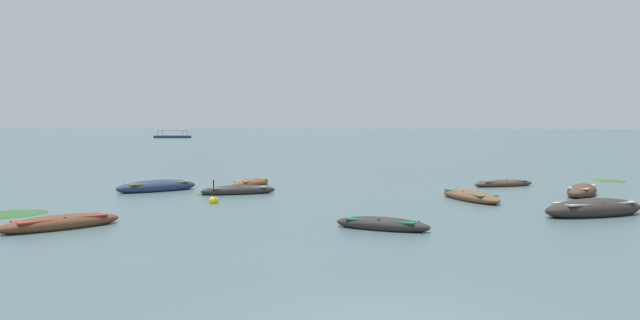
{
  "coord_description": "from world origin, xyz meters",
  "views": [
    {
      "loc": [
        -1.79,
        -9.86,
        3.28
      ],
      "look_at": [
        1.5,
        36.88,
        0.85
      ],
      "focal_mm": 35.76,
      "sensor_mm": 36.0,
      "label": 1
    }
  ],
  "objects_px": {
    "rowboat_0": "(61,223)",
    "mooring_buoy": "(214,201)",
    "rowboat_6": "(238,190)",
    "rowboat_4": "(382,224)",
    "rowboat_3": "(157,187)",
    "rowboat_7": "(470,196)",
    "rowboat_8": "(582,191)",
    "rowboat_5": "(251,183)",
    "ferry_0": "(172,137)",
    "rowboat_2": "(594,209)",
    "rowboat_1": "(504,184)"
  },
  "relations": [
    {
      "from": "rowboat_5",
      "to": "rowboat_6",
      "type": "xyz_separation_m",
      "value": [
        -0.45,
        -4.44,
        0.01
      ]
    },
    {
      "from": "rowboat_3",
      "to": "mooring_buoy",
      "type": "relative_size",
      "value": 3.73
    },
    {
      "from": "rowboat_5",
      "to": "mooring_buoy",
      "type": "xyz_separation_m",
      "value": [
        -1.3,
        -8.14,
        -0.06
      ]
    },
    {
      "from": "rowboat_8",
      "to": "rowboat_4",
      "type": "bearing_deg",
      "value": -140.37
    },
    {
      "from": "rowboat_7",
      "to": "mooring_buoy",
      "type": "xyz_separation_m",
      "value": [
        -11.42,
        -0.42,
        -0.07
      ]
    },
    {
      "from": "ferry_0",
      "to": "mooring_buoy",
      "type": "xyz_separation_m",
      "value": [
        28.0,
        -165.36,
        -0.34
      ]
    },
    {
      "from": "rowboat_4",
      "to": "mooring_buoy",
      "type": "distance_m",
      "value": 9.63
    },
    {
      "from": "rowboat_8",
      "to": "ferry_0",
      "type": "xyz_separation_m",
      "value": [
        -45.33,
        163.5,
        0.22
      ]
    },
    {
      "from": "rowboat_2",
      "to": "rowboat_8",
      "type": "height_order",
      "value": "rowboat_2"
    },
    {
      "from": "rowboat_0",
      "to": "rowboat_1",
      "type": "bearing_deg",
      "value": 34.35
    },
    {
      "from": "rowboat_6",
      "to": "rowboat_4",
      "type": "bearing_deg",
      "value": -64.88
    },
    {
      "from": "rowboat_2",
      "to": "rowboat_5",
      "type": "xyz_separation_m",
      "value": [
        -13.16,
        12.98,
        -0.08
      ]
    },
    {
      "from": "rowboat_3",
      "to": "mooring_buoy",
      "type": "height_order",
      "value": "mooring_buoy"
    },
    {
      "from": "mooring_buoy",
      "to": "ferry_0",
      "type": "bearing_deg",
      "value": 99.61
    },
    {
      "from": "rowboat_1",
      "to": "ferry_0",
      "type": "height_order",
      "value": "ferry_0"
    },
    {
      "from": "rowboat_2",
      "to": "mooring_buoy",
      "type": "height_order",
      "value": "mooring_buoy"
    },
    {
      "from": "rowboat_4",
      "to": "mooring_buoy",
      "type": "xyz_separation_m",
      "value": [
        -6.08,
        7.46,
        -0.05
      ]
    },
    {
      "from": "rowboat_6",
      "to": "rowboat_8",
      "type": "height_order",
      "value": "rowboat_8"
    },
    {
      "from": "rowboat_3",
      "to": "rowboat_6",
      "type": "xyz_separation_m",
      "value": [
        4.25,
        -1.74,
        -0.05
      ]
    },
    {
      "from": "rowboat_1",
      "to": "rowboat_7",
      "type": "distance_m",
      "value": 7.46
    },
    {
      "from": "rowboat_7",
      "to": "ferry_0",
      "type": "bearing_deg",
      "value": 103.44
    },
    {
      "from": "rowboat_3",
      "to": "ferry_0",
      "type": "relative_size",
      "value": 0.39
    },
    {
      "from": "rowboat_0",
      "to": "mooring_buoy",
      "type": "xyz_separation_m",
      "value": [
        4.28,
        6.57,
        -0.07
      ]
    },
    {
      "from": "rowboat_8",
      "to": "mooring_buoy",
      "type": "distance_m",
      "value": 17.43
    },
    {
      "from": "rowboat_1",
      "to": "rowboat_3",
      "type": "relative_size",
      "value": 0.9
    },
    {
      "from": "rowboat_2",
      "to": "ferry_0",
      "type": "height_order",
      "value": "ferry_0"
    },
    {
      "from": "rowboat_4",
      "to": "rowboat_8",
      "type": "relative_size",
      "value": 0.87
    },
    {
      "from": "rowboat_8",
      "to": "ferry_0",
      "type": "relative_size",
      "value": 0.34
    },
    {
      "from": "rowboat_3",
      "to": "rowboat_1",
      "type": "bearing_deg",
      "value": 4.16
    },
    {
      "from": "rowboat_4",
      "to": "ferry_0",
      "type": "relative_size",
      "value": 0.29
    },
    {
      "from": "mooring_buoy",
      "to": "rowboat_6",
      "type": "bearing_deg",
      "value": 77.06
    },
    {
      "from": "rowboat_0",
      "to": "ferry_0",
      "type": "xyz_separation_m",
      "value": [
        -23.72,
        171.93,
        0.27
      ]
    },
    {
      "from": "rowboat_5",
      "to": "rowboat_8",
      "type": "distance_m",
      "value": 17.22
    },
    {
      "from": "rowboat_8",
      "to": "rowboat_3",
      "type": "bearing_deg",
      "value": 170.2
    },
    {
      "from": "rowboat_2",
      "to": "rowboat_3",
      "type": "bearing_deg",
      "value": 150.07
    },
    {
      "from": "rowboat_1",
      "to": "rowboat_6",
      "type": "bearing_deg",
      "value": -167.9
    },
    {
      "from": "rowboat_3",
      "to": "rowboat_6",
      "type": "bearing_deg",
      "value": -22.21
    },
    {
      "from": "rowboat_6",
      "to": "rowboat_5",
      "type": "bearing_deg",
      "value": 84.21
    },
    {
      "from": "rowboat_1",
      "to": "mooring_buoy",
      "type": "bearing_deg",
      "value": -156.03
    },
    {
      "from": "rowboat_5",
      "to": "rowboat_6",
      "type": "relative_size",
      "value": 0.88
    },
    {
      "from": "rowboat_3",
      "to": "rowboat_5",
      "type": "relative_size",
      "value": 1.26
    },
    {
      "from": "ferry_0",
      "to": "rowboat_0",
      "type": "bearing_deg",
      "value": -82.15
    },
    {
      "from": "rowboat_7",
      "to": "rowboat_8",
      "type": "bearing_deg",
      "value": 13.7
    },
    {
      "from": "rowboat_0",
      "to": "rowboat_8",
      "type": "relative_size",
      "value": 1.0
    },
    {
      "from": "rowboat_6",
      "to": "ferry_0",
      "type": "height_order",
      "value": "ferry_0"
    },
    {
      "from": "rowboat_7",
      "to": "ferry_0",
      "type": "distance_m",
      "value": 169.59
    },
    {
      "from": "rowboat_1",
      "to": "rowboat_6",
      "type": "relative_size",
      "value": 1.0
    },
    {
      "from": "rowboat_7",
      "to": "rowboat_8",
      "type": "relative_size",
      "value": 1.27
    },
    {
      "from": "rowboat_2",
      "to": "rowboat_6",
      "type": "distance_m",
      "value": 16.07
    },
    {
      "from": "rowboat_4",
      "to": "ferry_0",
      "type": "bearing_deg",
      "value": 101.16
    }
  ]
}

